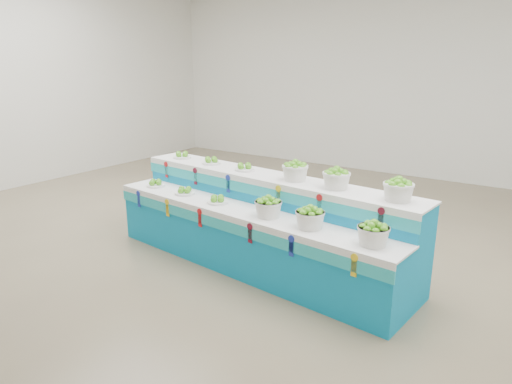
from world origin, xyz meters
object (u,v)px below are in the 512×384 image
Objects in this scene: basket_lower_left at (268,207)px; plate_upper_mid at (211,160)px; display_stand at (256,222)px; basket_upper_right at (398,190)px.

basket_lower_left is 1.41m from plate_upper_mid.
display_stand is 1.12m from plate_upper_mid.
display_stand is 0.54m from basket_lower_left.
basket_lower_left is 1.00× the size of basket_upper_right.
basket_upper_right is (2.48, -0.26, 0.06)m from plate_upper_mid.
display_stand is 13.16× the size of basket_upper_right.
plate_upper_mid is (-0.91, 0.33, 0.56)m from display_stand.
basket_upper_right is at bearing -5.96° from plate_upper_mid.
plate_upper_mid is at bearing 166.12° from display_stand.
basket_lower_left is at bearing -32.64° from display_stand.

